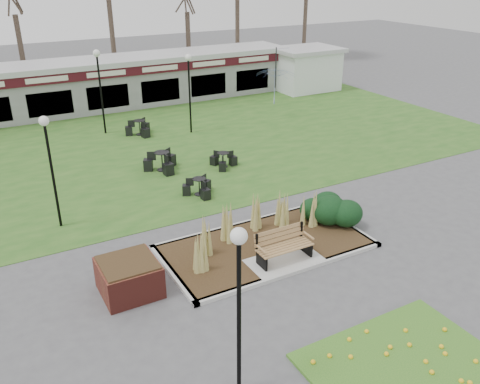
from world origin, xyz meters
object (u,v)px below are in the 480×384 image
patio_umbrella (275,86)px  service_hut (306,68)px  bistro_set_b (162,164)px  lamp_post_mid_right (99,73)px  bistro_set_a (140,130)px  bistro_set_d (223,162)px  bistro_set_c (199,189)px  lamp_post_far_right (189,76)px  food_pavilion (101,84)px  lamp_post_near_left (239,278)px  park_bench (283,245)px  brick_planter (129,277)px  lamp_post_mid_left (48,148)px

patio_umbrella → service_hut: bearing=40.8°
bistro_set_b → lamp_post_mid_right: bearing=96.8°
bistro_set_a → bistro_set_d: bearing=-74.3°
lamp_post_mid_right → patio_umbrella: lamp_post_mid_right is taller
bistro_set_a → bistro_set_c: bearing=-92.9°
service_hut → bistro_set_b: size_ratio=2.88×
lamp_post_far_right → food_pavilion: bearing=111.1°
service_hut → lamp_post_far_right: 12.00m
lamp_post_near_left → bistro_set_d: lamp_post_near_left is taller
service_hut → food_pavilion: bearing=171.7°
park_bench → bistro_set_a: bearing=88.9°
bistro_set_c → lamp_post_mid_right: bearing=96.6°
brick_planter → bistro_set_b: size_ratio=0.98×
lamp_post_far_right → patio_umbrella: size_ratio=1.44×
park_bench → brick_planter: size_ratio=1.13×
bistro_set_b → patio_umbrella: 9.73m
lamp_post_near_left → bistro_set_a: lamp_post_near_left is taller
bistro_set_c → bistro_set_d: size_ratio=1.02×
brick_planter → lamp_post_mid_left: lamp_post_mid_left is taller
lamp_post_mid_left → patio_umbrella: bearing=29.5°
bistro_set_d → lamp_post_mid_right: bearing=114.0°
park_bench → lamp_post_mid_right: bearing=94.8°
food_pavilion → bistro_set_d: size_ratio=20.09×
bistro_set_a → lamp_post_mid_left: bearing=-124.3°
lamp_post_far_right → bistro_set_d: (-0.76, -5.12, -2.68)m
food_pavilion → bistro_set_b: (-0.49, -11.21, -1.18)m
lamp_post_far_right → bistro_set_b: size_ratio=2.61×
lamp_post_mid_right → lamp_post_near_left: bearing=-97.1°
bistro_set_d → lamp_post_far_right: bearing=81.5°
food_pavilion → lamp_post_mid_left: (-5.29, -14.23, 1.31)m
food_pavilion → bistro_set_a: bearing=-87.6°
service_hut → lamp_post_far_right: lamp_post_far_right is taller
brick_planter → lamp_post_mid_right: bearing=77.2°
lamp_post_near_left → bistro_set_c: (3.38, 9.25, -2.58)m
lamp_post_mid_right → bistro_set_a: bearing=-37.1°
food_pavilion → bistro_set_d: (1.94, -12.12, -1.24)m
patio_umbrella → bistro_set_d: bearing=-138.2°
park_bench → bistro_set_a: (0.25, 13.60, -0.32)m
lamp_post_mid_left → bistro_set_a: 10.14m
lamp_post_mid_right → bistro_set_d: bearing=-66.0°
lamp_post_mid_left → bistro_set_c: 5.72m
bistro_set_d → lamp_post_near_left: bearing=-115.8°
lamp_post_mid_left → brick_planter: bearing=-79.4°
park_bench → bistro_set_b: 8.52m
service_hut → bistro_set_c: size_ratio=3.53×
lamp_post_mid_right → patio_umbrella: bearing=-10.6°
service_hut → bistro_set_c: bearing=-138.1°
service_hut → lamp_post_mid_right: size_ratio=1.04×
lamp_post_mid_right → patio_umbrella: 9.48m
bistro_set_b → patio_umbrella: patio_umbrella is taller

